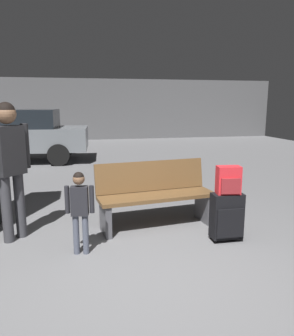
% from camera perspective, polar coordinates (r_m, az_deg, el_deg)
% --- Properties ---
extents(ground_plane, '(18.00, 18.00, 0.10)m').
position_cam_1_polar(ground_plane, '(7.08, -6.21, -3.08)').
color(ground_plane, slate).
extents(garage_back_wall, '(18.00, 0.12, 2.80)m').
position_cam_1_polar(garage_back_wall, '(15.71, -9.68, 9.97)').
color(garage_back_wall, '#565658').
rests_on(garage_back_wall, ground_plane).
extents(bench, '(1.65, 0.73, 0.89)m').
position_cam_1_polar(bench, '(4.55, 1.42, -4.67)').
color(bench, brown).
rests_on(bench, ground_plane).
extents(suitcase, '(0.38, 0.23, 0.60)m').
position_cam_1_polar(suitcase, '(4.20, 13.68, -8.11)').
color(suitcase, black).
rests_on(suitcase, ground_plane).
extents(backpack_bright, '(0.30, 0.22, 0.34)m').
position_cam_1_polar(backpack_bright, '(4.07, 13.96, -2.11)').
color(backpack_bright, red).
rests_on(backpack_bright, suitcase).
extents(child, '(0.32, 0.21, 0.95)m').
position_cam_1_polar(child, '(3.74, -11.61, -6.16)').
color(child, '#4C5160').
rests_on(child, ground_plane).
extents(adult, '(0.43, 0.45, 1.70)m').
position_cam_1_polar(adult, '(4.28, -22.77, 1.79)').
color(adult, '#38383D').
rests_on(adult, ground_plane).
extents(parked_car_far, '(4.21, 2.02, 1.51)m').
position_cam_1_polar(parked_car_far, '(10.26, -21.72, 5.46)').
color(parked_car_far, slate).
rests_on(parked_car_far, ground_plane).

